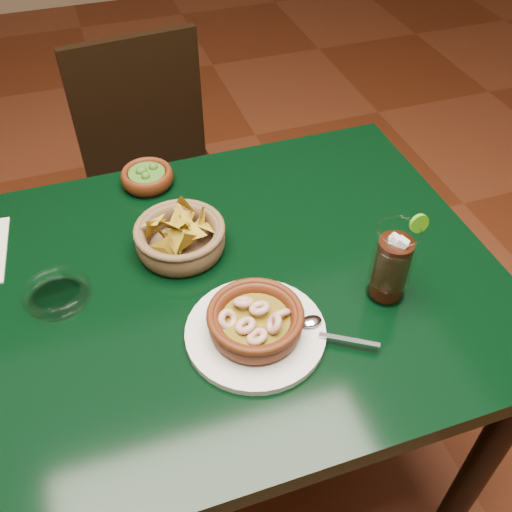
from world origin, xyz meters
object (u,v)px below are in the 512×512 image
object	(u,v)px
dining_table	(185,323)
cola_drink	(392,264)
dining_chair	(158,179)
shrimp_plate	(256,324)
chip_basket	(180,237)

from	to	relation	value
dining_table	cola_drink	world-z (taller)	cola_drink
dining_chair	shrimp_plate	bearing A→B (deg)	-88.16
shrimp_plate	chip_basket	world-z (taller)	chip_basket
dining_chair	cola_drink	world-z (taller)	cola_drink
shrimp_plate	chip_basket	distance (m)	0.26
dining_table	cola_drink	size ratio (longest dim) A/B	6.78
chip_basket	cola_drink	bearing A→B (deg)	-35.33
dining_table	shrimp_plate	xyz separation A→B (m)	(0.10, -0.14, 0.13)
dining_chair	shrimp_plate	distance (m)	0.90
dining_table	cola_drink	distance (m)	0.41
dining_chair	shrimp_plate	world-z (taller)	dining_chair
shrimp_plate	cola_drink	world-z (taller)	cola_drink
dining_chair	chip_basket	xyz separation A→B (m)	(-0.04, -0.60, 0.30)
shrimp_plate	cola_drink	distance (m)	0.26
shrimp_plate	dining_chair	bearing A→B (deg)	91.84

